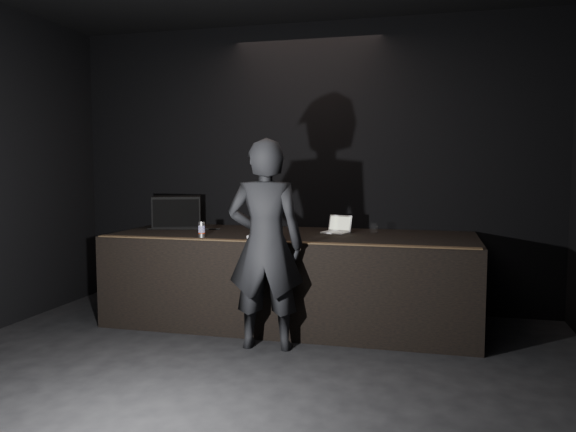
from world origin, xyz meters
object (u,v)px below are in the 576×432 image
(person, at_px, (265,245))
(beer_can, at_px, (202,230))
(stage_monitor, at_px, (177,212))
(stage_riser, at_px, (292,278))
(laptop, at_px, (337,228))

(person, bearing_deg, beer_can, -32.69)
(person, bearing_deg, stage_monitor, -46.14)
(stage_riser, relative_size, person, 1.99)
(stage_riser, distance_m, laptop, 0.76)
(stage_riser, height_order, laptop, laptop)
(stage_riser, bearing_deg, beer_can, -147.93)
(stage_riser, xyz_separation_m, laptop, (0.47, 0.24, 0.55))
(stage_monitor, relative_size, beer_can, 4.11)
(stage_riser, bearing_deg, person, -91.84)
(laptop, xyz_separation_m, person, (-0.50, -1.19, -0.04))
(stage_monitor, bearing_deg, person, -61.84)
(laptop, bearing_deg, stage_riser, -134.13)
(stage_riser, distance_m, beer_can, 1.17)
(stage_riser, height_order, stage_monitor, stage_monitor)
(laptop, distance_m, person, 1.29)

